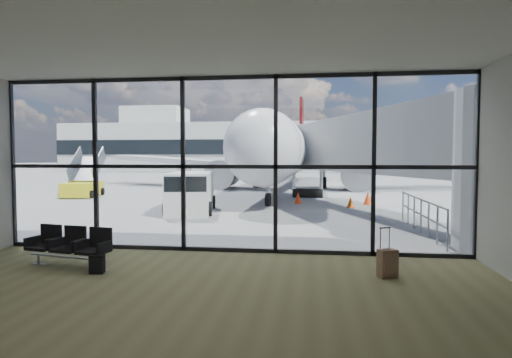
% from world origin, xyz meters
% --- Properties ---
extents(ground, '(220.00, 220.00, 0.00)m').
position_xyz_m(ground, '(0.00, 40.00, 0.00)').
color(ground, slate).
rests_on(ground, ground).
extents(lounge_shell, '(12.02, 8.01, 4.51)m').
position_xyz_m(lounge_shell, '(0.00, -4.80, 2.65)').
color(lounge_shell, '#686542').
rests_on(lounge_shell, ground).
extents(glass_curtain_wall, '(12.10, 0.12, 4.50)m').
position_xyz_m(glass_curtain_wall, '(0.00, 0.00, 2.25)').
color(glass_curtain_wall, white).
rests_on(glass_curtain_wall, ground).
extents(jet_bridge, '(8.00, 16.50, 4.33)m').
position_xyz_m(jet_bridge, '(4.90, 7.07, 2.76)').
color(jet_bridge, '#939598').
rests_on(jet_bridge, ground).
extents(apron_railing, '(0.06, 5.46, 1.11)m').
position_xyz_m(apron_railing, '(5.60, 3.50, 0.72)').
color(apron_railing, gray).
rests_on(apron_railing, ground).
extents(far_terminal, '(80.00, 12.20, 11.00)m').
position_xyz_m(far_terminal, '(-0.59, 61.97, 4.21)').
color(far_terminal, '#A4A39F').
rests_on(far_terminal, ground).
extents(tree_0, '(4.95, 4.95, 7.12)m').
position_xyz_m(tree_0, '(-45.00, 72.00, 4.63)').
color(tree_0, '#382619').
rests_on(tree_0, ground).
extents(tree_1, '(5.61, 5.61, 8.07)m').
position_xyz_m(tree_1, '(-39.00, 72.00, 5.25)').
color(tree_1, '#382619').
rests_on(tree_1, ground).
extents(tree_2, '(6.27, 6.27, 9.03)m').
position_xyz_m(tree_2, '(-33.00, 72.00, 5.88)').
color(tree_2, '#382619').
rests_on(tree_2, ground).
extents(tree_3, '(4.95, 4.95, 7.12)m').
position_xyz_m(tree_3, '(-27.00, 72.00, 4.63)').
color(tree_3, '#382619').
rests_on(tree_3, ground).
extents(tree_4, '(5.61, 5.61, 8.07)m').
position_xyz_m(tree_4, '(-21.00, 72.00, 5.25)').
color(tree_4, '#382619').
rests_on(tree_4, ground).
extents(tree_5, '(6.27, 6.27, 9.03)m').
position_xyz_m(tree_5, '(-15.00, 72.00, 5.88)').
color(tree_5, '#382619').
rests_on(tree_5, ground).
extents(seating_row, '(2.01, 0.90, 0.89)m').
position_xyz_m(seating_row, '(-3.24, -1.85, 0.49)').
color(seating_row, gray).
rests_on(seating_row, ground).
extents(backpack, '(0.31, 0.29, 0.43)m').
position_xyz_m(backpack, '(-2.36, -2.37, 0.21)').
color(backpack, black).
rests_on(backpack, ground).
extents(suitcase, '(0.43, 0.37, 1.02)m').
position_xyz_m(suitcase, '(3.63, -1.93, 0.31)').
color(suitcase, brown).
rests_on(suitcase, ground).
extents(airliner, '(30.74, 35.59, 9.17)m').
position_xyz_m(airliner, '(0.46, 23.84, 2.79)').
color(airliner, silver).
rests_on(airliner, ground).
extents(service_van, '(2.51, 4.30, 1.76)m').
position_xyz_m(service_van, '(-3.14, 7.45, 0.91)').
color(service_van, silver).
rests_on(service_van, ground).
extents(belt_loader, '(2.07, 3.72, 1.63)m').
position_xyz_m(belt_loader, '(-7.06, 19.29, 0.55)').
color(belt_loader, black).
rests_on(belt_loader, ground).
extents(mobile_stairs, '(2.30, 3.72, 2.46)m').
position_xyz_m(mobile_stairs, '(-11.82, 13.94, 0.59)').
color(mobile_stairs, gold).
rests_on(mobile_stairs, ground).
extents(traffic_cone_a, '(0.41, 0.41, 0.59)m').
position_xyz_m(traffic_cone_a, '(1.42, 11.75, 0.28)').
color(traffic_cone_a, '#FF3A0D').
rests_on(traffic_cone_a, ground).
extents(traffic_cone_b, '(0.37, 0.37, 0.53)m').
position_xyz_m(traffic_cone_b, '(4.00, 10.32, 0.25)').
color(traffic_cone_b, '#DA580B').
rests_on(traffic_cone_b, ground).
extents(traffic_cone_c, '(0.46, 0.46, 0.66)m').
position_xyz_m(traffic_cone_c, '(5.00, 11.71, 0.31)').
color(traffic_cone_c, '#CF3C0A').
rests_on(traffic_cone_c, ground).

